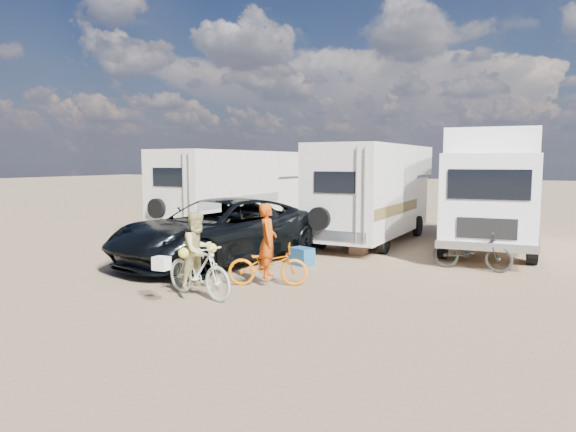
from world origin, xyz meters
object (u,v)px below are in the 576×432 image
at_px(cooler, 302,256).
at_px(crate, 359,248).
at_px(rider_man, 268,249).
at_px(bike_woman, 198,270).
at_px(box_truck, 489,190).
at_px(rider_woman, 198,259).
at_px(dark_suv, 219,230).
at_px(rv_main, 374,194).
at_px(bike_man, 268,265).
at_px(bike_parked, 472,250).
at_px(rv_left, 234,190).

distance_m(cooler, crate, 2.26).
bearing_deg(rider_man, crate, -32.02).
height_order(bike_woman, crate, bike_woman).
xyz_separation_m(box_truck, rider_man, (-3.84, -6.84, -1.00)).
relative_size(box_truck, rider_woman, 4.51).
distance_m(box_truck, dark_suv, 8.10).
xyz_separation_m(rv_main, bike_woman, (-1.09, -8.19, -1.04)).
bearing_deg(bike_man, dark_suv, 29.97).
bearing_deg(rider_woman, crate, 1.25).
relative_size(bike_woman, bike_parked, 0.96).
xyz_separation_m(dark_suv, crate, (2.96, 2.66, -0.67)).
distance_m(dark_suv, bike_woman, 3.52).
height_order(dark_suv, rider_man, dark_suv).
bearing_deg(rider_woman, bike_man, -13.61).
distance_m(bike_man, bike_parked, 5.14).
xyz_separation_m(dark_suv, rider_man, (2.35, -1.70, -0.05)).
relative_size(box_truck, bike_parked, 3.60).
height_order(box_truck, bike_parked, box_truck).
distance_m(dark_suv, rider_woman, 3.51).
height_order(rv_left, rider_man, rv_left).
distance_m(rider_man, cooler, 2.35).
bearing_deg(bike_parked, rider_man, 137.50).
bearing_deg(rider_woman, cooler, 6.27).
height_order(rv_left, cooler, rv_left).
bearing_deg(cooler, box_truck, 69.74).
xyz_separation_m(rv_main, cooler, (-0.55, -4.49, -1.35)).
bearing_deg(bike_man, bike_woman, 127.70).
bearing_deg(bike_woman, cooler, 6.27).
height_order(bike_man, cooler, bike_man).
relative_size(rider_man, cooler, 2.82).
bearing_deg(cooler, bike_parked, 38.76).
bearing_deg(rv_main, rider_woman, -95.20).
distance_m(rv_left, rider_man, 9.23).
bearing_deg(dark_suv, rider_man, -21.10).
relative_size(rv_left, crate, 17.80).
distance_m(box_truck, rider_woman, 9.53).
distance_m(dark_suv, cooler, 2.28).
distance_m(rider_man, bike_parked, 5.14).
height_order(rv_left, box_truck, box_truck).
distance_m(bike_parked, crate, 3.26).
height_order(bike_man, rider_woman, rider_woman).
height_order(rider_man, rider_woman, rider_man).
xyz_separation_m(rv_left, bike_parked, (9.15, -3.93, -1.02)).
xyz_separation_m(bike_man, rider_man, (0.00, -0.00, 0.34)).
relative_size(rv_left, dark_suv, 1.26).
distance_m(rv_main, rider_man, 6.81).
bearing_deg(bike_man, rider_woman, 127.70).
bearing_deg(bike_parked, cooler, 111.71).
bearing_deg(bike_man, bike_parked, -70.86).
bearing_deg(dark_suv, box_truck, 54.61).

